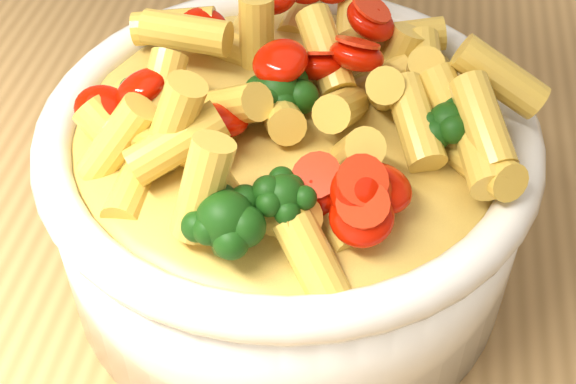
# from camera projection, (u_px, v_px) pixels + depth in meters

# --- Properties ---
(table) EXTENTS (1.20, 0.80, 0.90)m
(table) POSITION_uv_depth(u_px,v_px,m) (465.00, 325.00, 0.56)
(table) COLOR #A87E48
(table) RESTS_ON ground
(serving_bowl) EXTENTS (0.25, 0.25, 0.11)m
(serving_bowl) POSITION_uv_depth(u_px,v_px,m) (288.00, 190.00, 0.43)
(serving_bowl) COLOR white
(serving_bowl) RESTS_ON table
(pasta_salad) EXTENTS (0.20, 0.20, 0.04)m
(pasta_salad) POSITION_uv_depth(u_px,v_px,m) (288.00, 91.00, 0.38)
(pasta_salad) COLOR #E9BB49
(pasta_salad) RESTS_ON serving_bowl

